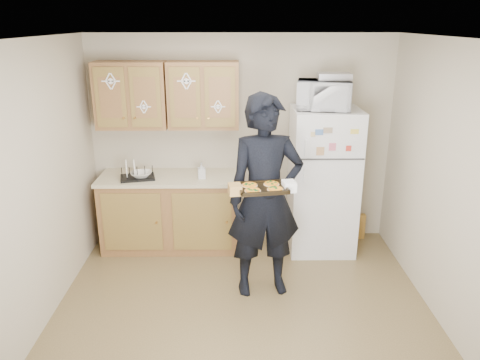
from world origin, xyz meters
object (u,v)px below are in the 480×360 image
refrigerator (323,181)px  person (265,198)px  dish_rack (137,172)px  baking_tray (262,189)px  microwave (324,95)px

refrigerator → person: size_ratio=0.84×
person → dish_rack: person is taller
refrigerator → person: bearing=-127.7°
refrigerator → dish_rack: bearing=-179.3°
baking_tray → person: bearing=71.6°
baking_tray → microwave: bearing=49.5°
dish_rack → refrigerator: bearing=0.7°
refrigerator → baking_tray: refrigerator is taller
refrigerator → dish_rack: (-2.15, -0.03, 0.13)m
refrigerator → dish_rack: refrigerator is taller
microwave → dish_rack: bearing=-171.2°
person → baking_tray: 0.36m
refrigerator → person: person is taller
person → refrigerator: bearing=43.1°
person → microwave: 1.41m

